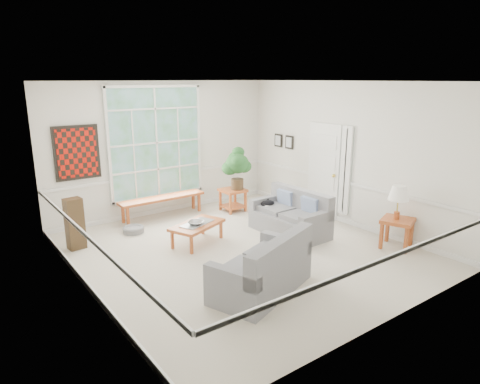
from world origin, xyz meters
name	(u,v)px	position (x,y,z in m)	size (l,w,h in m)	color
floor	(242,251)	(0.00, 0.00, -0.01)	(5.50, 6.00, 0.01)	beige
ceiling	(242,81)	(0.00, 0.00, 3.00)	(5.50, 6.00, 0.02)	white
wall_back	(164,148)	(0.00, 3.00, 1.50)	(5.50, 0.02, 3.00)	silver
wall_front	(392,213)	(0.00, -3.00, 1.50)	(5.50, 0.02, 3.00)	silver
wall_left	(81,195)	(-2.75, 0.00, 1.50)	(0.02, 6.00, 3.00)	silver
wall_right	(347,154)	(2.75, 0.00, 1.50)	(0.02, 6.00, 3.00)	silver
window_back	(156,143)	(-0.20, 2.96, 1.65)	(2.30, 0.08, 2.40)	white
entry_door	(323,171)	(2.71, 0.60, 1.05)	(0.08, 0.90, 2.10)	white
door_sidelight	(346,171)	(2.71, -0.03, 1.15)	(0.08, 0.26, 1.90)	white
wall_art	(77,153)	(-1.95, 2.95, 1.60)	(0.90, 0.06, 1.10)	maroon
wall_frame_near	(289,142)	(2.71, 1.75, 1.55)	(0.04, 0.26, 0.32)	black
wall_frame_far	(278,140)	(2.71, 2.15, 1.55)	(0.04, 0.26, 0.32)	black
loveseat_right	(290,213)	(1.31, 0.16, 0.44)	(0.83, 1.61, 0.87)	slate
loveseat_front	(261,263)	(-0.68, -1.38, 0.44)	(1.64, 0.85, 0.89)	slate
coffee_table	(197,233)	(-0.47, 0.79, 0.20)	(1.06, 0.58, 0.40)	#AE4E22
pewter_bowl	(196,223)	(-0.52, 0.75, 0.44)	(0.35, 0.35, 0.09)	gray
window_bench	(163,207)	(-0.28, 2.65, 0.23)	(1.99, 0.39, 0.46)	#AE4E22
end_table	(233,200)	(1.27, 2.08, 0.27)	(0.53, 0.53, 0.53)	#AE4E22
houseplant	(237,168)	(1.34, 2.00, 1.03)	(0.58, 0.58, 1.00)	#225524
side_table	(397,233)	(2.40, -1.56, 0.28)	(0.54, 0.54, 0.55)	#AE4E22
table_lamp	(398,203)	(2.36, -1.55, 0.87)	(0.37, 0.37, 0.63)	white
pet_bed	(133,229)	(-1.22, 2.08, 0.06)	(0.43, 0.43, 0.13)	slate
floor_speaker	(75,224)	(-2.40, 1.90, 0.48)	(0.30, 0.23, 0.96)	#3C2A18
cat	(268,203)	(1.20, 0.73, 0.52)	(0.32, 0.23, 0.15)	black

